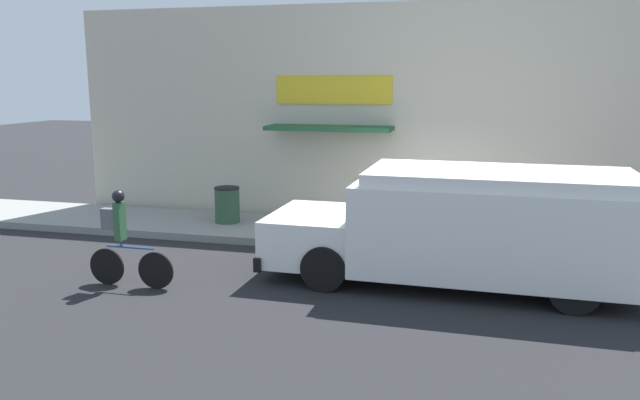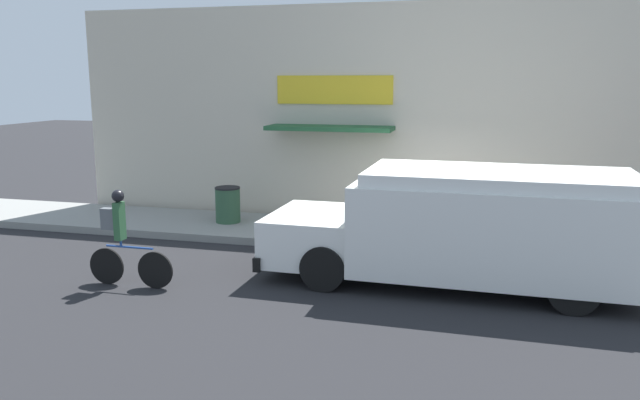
% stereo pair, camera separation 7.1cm
% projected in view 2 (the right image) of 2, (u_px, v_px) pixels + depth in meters
% --- Properties ---
extents(ground_plane, '(70.00, 70.00, 0.00)m').
position_uv_depth(ground_plane, '(413.00, 257.00, 12.34)').
color(ground_plane, '#232326').
extents(sidewalk, '(28.00, 2.41, 0.16)m').
position_uv_depth(sidewalk, '(419.00, 238.00, 13.47)').
color(sidewalk, gray).
rests_on(sidewalk, ground_plane).
extents(storefront, '(17.65, 1.08, 5.19)m').
position_uv_depth(storefront, '(427.00, 118.00, 14.37)').
color(storefront, beige).
rests_on(storefront, ground_plane).
extents(school_bus, '(6.32, 2.84, 1.98)m').
position_uv_depth(school_bus, '(470.00, 225.00, 10.53)').
color(school_bus, white).
rests_on(school_bus, ground_plane).
extents(cyclist, '(1.55, 0.21, 1.66)m').
position_uv_depth(cyclist, '(123.00, 240.00, 10.49)').
color(cyclist, black).
rests_on(cyclist, ground_plane).
extents(trash_bin, '(0.59, 0.59, 0.83)m').
position_uv_depth(trash_bin, '(228.00, 205.00, 14.58)').
color(trash_bin, '#2D5138').
rests_on(trash_bin, sidewalk).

